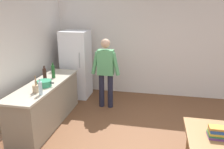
{
  "coord_description": "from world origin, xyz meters",
  "views": [
    {
      "loc": [
        0.25,
        -3.21,
        2.42
      ],
      "look_at": [
        -0.69,
        1.33,
        1.01
      ],
      "focal_mm": 36.16,
      "sensor_mm": 36.0,
      "label": 1
    }
  ],
  "objects_px": {
    "cooking_pot": "(44,83)",
    "book_stack": "(218,132)",
    "bottle_wine_green": "(53,71)",
    "refrigerator": "(76,64)",
    "utensil_jar": "(36,88)",
    "bottle_water_clear": "(40,88)",
    "bottle_wine_dark": "(45,75)",
    "person": "(106,69)"
  },
  "relations": [
    {
      "from": "cooking_pot",
      "to": "bottle_wine_dark",
      "type": "distance_m",
      "value": 0.3
    },
    {
      "from": "person",
      "to": "bottle_wine_green",
      "type": "bearing_deg",
      "value": -147.0
    },
    {
      "from": "refrigerator",
      "to": "utensil_jar",
      "type": "distance_m",
      "value": 2.11
    },
    {
      "from": "bottle_wine_dark",
      "to": "bottle_water_clear",
      "type": "distance_m",
      "value": 0.74
    },
    {
      "from": "bottle_wine_dark",
      "to": "book_stack",
      "type": "xyz_separation_m",
      "value": [
        3.12,
        -1.25,
        -0.22
      ]
    },
    {
      "from": "utensil_jar",
      "to": "bottle_wine_dark",
      "type": "relative_size",
      "value": 0.94
    },
    {
      "from": "person",
      "to": "bottle_wine_green",
      "type": "distance_m",
      "value": 1.23
    },
    {
      "from": "cooking_pot",
      "to": "bottle_wine_dark",
      "type": "height_order",
      "value": "bottle_wine_dark"
    },
    {
      "from": "cooking_pot",
      "to": "bottle_water_clear",
      "type": "relative_size",
      "value": 1.33
    },
    {
      "from": "bottle_wine_dark",
      "to": "book_stack",
      "type": "height_order",
      "value": "bottle_wine_dark"
    },
    {
      "from": "bottle_water_clear",
      "to": "book_stack",
      "type": "height_order",
      "value": "bottle_water_clear"
    },
    {
      "from": "bottle_water_clear",
      "to": "bottle_wine_green",
      "type": "bearing_deg",
      "value": 102.73
    },
    {
      "from": "refrigerator",
      "to": "cooking_pot",
      "type": "distance_m",
      "value": 1.77
    },
    {
      "from": "refrigerator",
      "to": "person",
      "type": "distance_m",
      "value": 1.1
    },
    {
      "from": "person",
      "to": "utensil_jar",
      "type": "distance_m",
      "value": 1.82
    },
    {
      "from": "refrigerator",
      "to": "book_stack",
      "type": "height_order",
      "value": "refrigerator"
    },
    {
      "from": "utensil_jar",
      "to": "refrigerator",
      "type": "bearing_deg",
      "value": 89.89
    },
    {
      "from": "bottle_wine_dark",
      "to": "book_stack",
      "type": "bearing_deg",
      "value": -21.81
    },
    {
      "from": "refrigerator",
      "to": "bottle_wine_green",
      "type": "relative_size",
      "value": 5.29
    },
    {
      "from": "bottle_wine_green",
      "to": "bottle_wine_dark",
      "type": "bearing_deg",
      "value": -100.87
    },
    {
      "from": "bottle_wine_green",
      "to": "book_stack",
      "type": "bearing_deg",
      "value": -26.54
    },
    {
      "from": "bottle_wine_dark",
      "to": "refrigerator",
      "type": "bearing_deg",
      "value": 85.01
    },
    {
      "from": "cooking_pot",
      "to": "book_stack",
      "type": "bearing_deg",
      "value": -18.22
    },
    {
      "from": "bottle_water_clear",
      "to": "utensil_jar",
      "type": "bearing_deg",
      "value": 150.88
    },
    {
      "from": "utensil_jar",
      "to": "bottle_wine_dark",
      "type": "xyz_separation_m",
      "value": [
        -0.13,
        0.6,
        0.07
      ]
    },
    {
      "from": "cooking_pot",
      "to": "bottle_water_clear",
      "type": "bearing_deg",
      "value": -70.48
    },
    {
      "from": "book_stack",
      "to": "bottle_wine_green",
      "type": "bearing_deg",
      "value": 153.46
    },
    {
      "from": "book_stack",
      "to": "refrigerator",
      "type": "bearing_deg",
      "value": 137.38
    },
    {
      "from": "refrigerator",
      "to": "bottle_wine_dark",
      "type": "height_order",
      "value": "refrigerator"
    },
    {
      "from": "refrigerator",
      "to": "utensil_jar",
      "type": "relative_size",
      "value": 5.62
    },
    {
      "from": "refrigerator",
      "to": "person",
      "type": "bearing_deg",
      "value": -30.23
    },
    {
      "from": "bottle_wine_dark",
      "to": "bottle_water_clear",
      "type": "relative_size",
      "value": 1.13
    },
    {
      "from": "utensil_jar",
      "to": "bottle_water_clear",
      "type": "xyz_separation_m",
      "value": [
        0.15,
        -0.08,
        0.05
      ]
    },
    {
      "from": "utensil_jar",
      "to": "bottle_water_clear",
      "type": "relative_size",
      "value": 1.07
    },
    {
      "from": "cooking_pot",
      "to": "bottle_wine_green",
      "type": "xyz_separation_m",
      "value": [
        -0.07,
        0.55,
        0.09
      ]
    },
    {
      "from": "cooking_pot",
      "to": "bottle_wine_dark",
      "type": "bearing_deg",
      "value": 115.15
    },
    {
      "from": "bottle_wine_dark",
      "to": "bottle_water_clear",
      "type": "bearing_deg",
      "value": -68.26
    },
    {
      "from": "refrigerator",
      "to": "bottle_wine_dark",
      "type": "xyz_separation_m",
      "value": [
        -0.13,
        -1.5,
        0.15
      ]
    },
    {
      "from": "cooking_pot",
      "to": "utensil_jar",
      "type": "height_order",
      "value": "utensil_jar"
    },
    {
      "from": "utensil_jar",
      "to": "book_stack",
      "type": "height_order",
      "value": "utensil_jar"
    },
    {
      "from": "cooking_pot",
      "to": "bottle_wine_green",
      "type": "relative_size",
      "value": 1.18
    },
    {
      "from": "refrigerator",
      "to": "person",
      "type": "relative_size",
      "value": 1.06
    }
  ]
}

